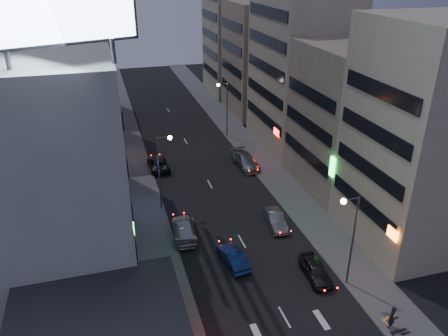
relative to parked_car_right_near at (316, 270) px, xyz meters
name	(u,v)px	position (x,y,z in m)	size (l,w,h in m)	color
sidewalk_left	(137,177)	(-12.23, 22.53, -0.67)	(4.00, 120.00, 0.12)	#4C4C4F
sidewalk_right	(262,162)	(3.77, 22.53, -0.67)	(4.00, 120.00, 0.12)	#4C4C4F
white_building	(36,149)	(-21.23, 12.53, 8.27)	(14.00, 24.00, 18.00)	#B8B8B3
shophouse_near	(423,139)	(10.77, 3.03, 9.27)	(10.00, 11.00, 20.00)	#B6AC8F
shophouse_mid	(353,118)	(11.27, 14.53, 7.27)	(11.00, 12.00, 16.00)	tan
shophouse_far	(301,66)	(10.77, 27.53, 10.27)	(10.00, 14.00, 22.00)	#B6AC8F
far_left_a	(64,72)	(-19.73, 37.53, 9.27)	(11.00, 10.00, 20.00)	#B8B8B3
far_left_b	(66,69)	(-20.23, 50.53, 6.77)	(12.00, 10.00, 15.00)	gray
far_right_a	(263,59)	(11.27, 42.53, 8.27)	(11.00, 12.00, 18.00)	tan
far_right_b	(240,28)	(11.77, 56.53, 11.27)	(12.00, 12.00, 24.00)	#B6AC8F
billboard	(53,2)	(-17.22, 2.51, 20.93)	(9.52, 3.75, 6.20)	#595B60
street_lamp_right_near	(350,229)	(1.67, -1.47, 4.63)	(1.60, 0.44, 8.02)	#595B60
street_lamp_left	(162,162)	(-10.14, 14.53, 4.63)	(1.60, 0.44, 8.02)	#595B60
street_lamp_right_far	(225,102)	(1.67, 32.53, 4.63)	(1.60, 0.44, 8.02)	#595B60
parked_car_right_near	(316,270)	(0.00, 0.00, 0.00)	(1.73, 4.30, 1.47)	#25262A
parked_car_right_mid	(275,219)	(-0.23, 8.14, -0.02)	(1.50, 4.30, 1.42)	gray
parked_car_left	(158,163)	(-9.38, 24.44, -0.04)	(2.29, 4.97, 1.38)	#222327
parked_car_right_far	(246,161)	(1.37, 21.90, 0.09)	(2.30, 5.66, 1.64)	#989AA0
road_car_blue	(233,258)	(-6.05, 3.50, -0.03)	(1.50, 4.29, 1.41)	navy
road_car_silver	(184,229)	(-9.23, 8.92, 0.04)	(2.18, 5.36, 1.55)	#AEB1B7
person	(392,317)	(2.54, -6.56, 0.31)	(0.67, 0.44, 1.84)	black
scooter_black_b	(407,321)	(3.59, -6.93, -0.01)	(1.98, 0.66, 1.21)	black
scooter_silver_b	(395,308)	(3.60, -5.53, -0.06)	(1.82, 0.61, 1.11)	#95989C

